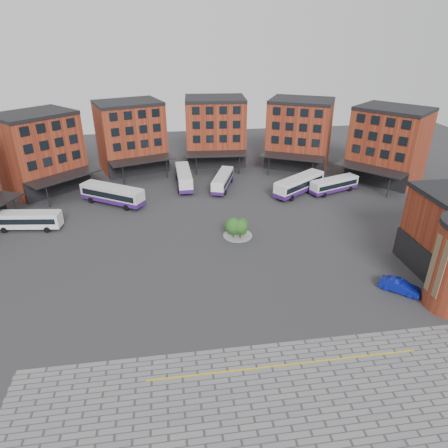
{
  "coord_description": "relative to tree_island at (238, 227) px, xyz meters",
  "views": [
    {
      "loc": [
        -7.77,
        -40.49,
        28.71
      ],
      "look_at": [
        -0.64,
        8.35,
        4.0
      ],
      "focal_mm": 32.0,
      "sensor_mm": 36.0,
      "label": 1
    }
  ],
  "objects": [
    {
      "name": "ground",
      "position": [
        -1.86,
        -11.44,
        -1.77
      ],
      "size": [
        160.0,
        160.0,
        0.0
      ],
      "primitive_type": "plane",
      "color": "#28282B",
      "rests_on": "ground"
    },
    {
      "name": "tree_island",
      "position": [
        0.0,
        0.0,
        0.0
      ],
      "size": [
        4.4,
        4.4,
        3.27
      ],
      "color": "gray",
      "rests_on": "ground"
    },
    {
      "name": "bus_f",
      "position": [
        21.3,
        15.26,
        -0.22
      ],
      "size": [
        10.3,
        5.71,
        2.85
      ],
      "rotation": [
        0.0,
        0.0,
        -1.22
      ],
      "color": "silver",
      "rests_on": "ground"
    },
    {
      "name": "main_building",
      "position": [
        -6.64,
        26.81,
        5.46
      ],
      "size": [
        94.14,
        42.48,
        14.6
      ],
      "color": "maroon",
      "rests_on": "ground"
    },
    {
      "name": "bus_e",
      "position": [
        14.54,
        15.66,
        0.06
      ],
      "size": [
        11.37,
        9.19,
        3.38
      ],
      "rotation": [
        0.0,
        0.0,
        -0.95
      ],
      "color": "white",
      "rests_on": "ground"
    },
    {
      "name": "bus_d",
      "position": [
        0.67,
        20.46,
        -0.18
      ],
      "size": [
        5.74,
        10.58,
        2.92
      ],
      "rotation": [
        0.0,
        0.0,
        -0.34
      ],
      "color": "white",
      "rests_on": "ground"
    },
    {
      "name": "bus_a",
      "position": [
        -31.88,
        7.43,
        -0.04
      ],
      "size": [
        10.53,
        3.62,
        2.92
      ],
      "rotation": [
        0.0,
        0.0,
        1.44
      ],
      "color": "white",
      "rests_on": "ground"
    },
    {
      "name": "blue_car",
      "position": [
        16.82,
        -16.16,
        -1.0
      ],
      "size": [
        4.54,
        4.3,
        1.53
      ],
      "primitive_type": "imported",
      "rotation": [
        0.0,
        0.0,
        0.84
      ],
      "color": "#0B1793",
      "rests_on": "ground"
    },
    {
      "name": "bus_c",
      "position": [
        -6.72,
        22.85,
        -0.0
      ],
      "size": [
        3.1,
        11.61,
        3.26
      ],
      "rotation": [
        0.0,
        0.0,
        0.02
      ],
      "color": "white",
      "rests_on": "ground"
    },
    {
      "name": "paving_zone",
      "position": [
        0.14,
        -33.44,
        -1.76
      ],
      "size": [
        50.0,
        22.0,
        0.02
      ],
      "primitive_type": "cube",
      "color": "slate",
      "rests_on": "ground"
    },
    {
      "name": "yellow_line",
      "position": [
        0.14,
        -25.44,
        -1.74
      ],
      "size": [
        26.0,
        0.15,
        0.02
      ],
      "primitive_type": "cube",
      "color": "gold",
      "rests_on": "paving_zone"
    },
    {
      "name": "bus_b",
      "position": [
        -19.75,
        15.6,
        0.08
      ],
      "size": [
        11.67,
        8.93,
        3.41
      ],
      "rotation": [
        0.0,
        0.0,
        0.99
      ],
      "color": "silver",
      "rests_on": "ground"
    }
  ]
}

